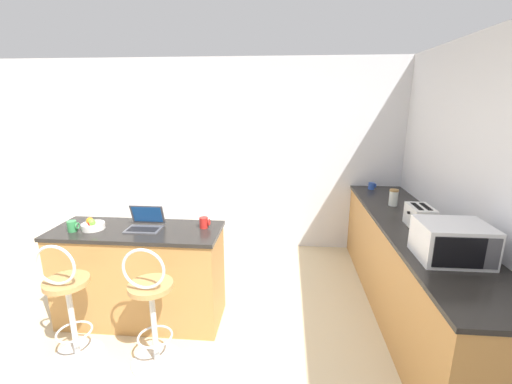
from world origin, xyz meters
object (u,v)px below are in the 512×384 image
bar_stool_far (152,310)px  microwave (452,242)px  storage_jar (394,197)px  bar_stool_near (69,305)px  toaster (420,217)px  mug_green (72,226)px  mug_red (204,223)px  mug_blue (372,186)px  laptop (145,223)px  fruit_bowl (93,225)px

bar_stool_far → microwave: microwave is taller
storage_jar → bar_stool_near: bearing=-152.0°
toaster → mug_green: bearing=-173.2°
mug_red → mug_blue: (1.86, 1.58, -0.01)m
toaster → mug_red: size_ratio=3.23×
mug_green → laptop: bearing=12.4°
toaster → bar_stool_near: bearing=-163.8°
bar_stool_far → storage_jar: size_ratio=5.69×
microwave → fruit_bowl: size_ratio=2.38×
microwave → storage_jar: 1.33m
toaster → storage_jar: size_ratio=1.75×
mug_green → storage_jar: bearing=18.9°
storage_jar → mug_red: storage_jar is taller
bar_stool_near → storage_jar: 3.29m
toaster → fruit_bowl: size_ratio=1.60×
laptop → fruit_bowl: 0.47m
bar_stool_far → fruit_bowl: (-0.72, 0.54, 0.47)m
storage_jar → laptop: bearing=-159.5°
laptop → mug_green: (-0.61, -0.13, -0.00)m
mug_green → mug_red: bearing=9.3°
storage_jar → mug_green: storage_jar is taller
mug_red → mug_green: (-1.14, -0.19, -0.00)m
laptop → storage_jar: size_ratio=1.70×
laptop → bar_stool_near: bearing=-124.3°
microwave → mug_red: (-1.94, 0.47, -0.09)m
bar_stool_near → toaster: size_ratio=3.25×
laptop → bar_stool_far: bearing=-66.8°
bar_stool_near → mug_blue: size_ratio=10.56×
toaster → fruit_bowl: bearing=-174.1°
fruit_bowl → toaster: bearing=5.9°
fruit_bowl → mug_blue: fruit_bowl is taller
bar_stool_near → toaster: bearing=16.2°
storage_jar → mug_green: (-3.07, -1.05, -0.04)m
laptop → microwave: 2.51m
mug_blue → bar_stool_far: bearing=-133.6°
storage_jar → fruit_bowl: storage_jar is taller
bar_stool_near → bar_stool_far: bearing=0.0°
mug_red → storage_jar: bearing=24.2°
storage_jar → mug_red: 2.11m
laptop → toaster: (2.49, 0.24, 0.05)m
fruit_bowl → mug_red: 1.00m
laptop → mug_blue: size_ratio=3.15×
microwave → mug_red: microwave is taller
bar_stool_far → toaster: 2.44m
bar_stool_near → laptop: (0.41, 0.61, 0.48)m
toaster → storage_jar: bearing=92.9°
storage_jar → mug_blue: bearing=95.2°
storage_jar → mug_green: bearing=-161.1°
bar_stool_far → mug_blue: bearing=46.4°
bar_stool_far → laptop: 0.82m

